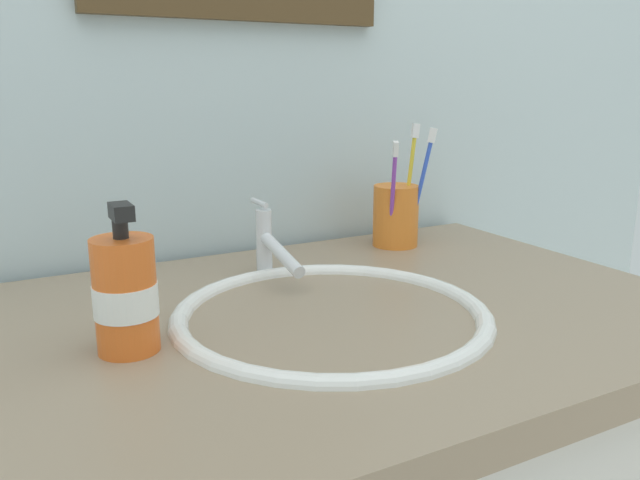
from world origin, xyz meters
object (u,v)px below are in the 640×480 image
at_px(toothbrush_cup, 396,216).
at_px(soap_dispenser, 125,295).
at_px(toothbrush_yellow, 410,176).
at_px(toothbrush_blue, 422,180).
at_px(faucet, 270,245).
at_px(toothbrush_purple, 393,188).

relative_size(toothbrush_cup, soap_dispenser, 0.65).
height_order(toothbrush_yellow, soap_dispenser, toothbrush_yellow).
distance_m(toothbrush_cup, toothbrush_yellow, 0.07).
relative_size(toothbrush_yellow, toothbrush_blue, 1.03).
height_order(faucet, toothbrush_purple, toothbrush_purple).
relative_size(toothbrush_purple, soap_dispenser, 1.13).
relative_size(faucet, toothbrush_cup, 1.51).
relative_size(toothbrush_blue, toothbrush_purple, 1.10).
bearing_deg(toothbrush_blue, soap_dispenser, -159.32).
bearing_deg(toothbrush_yellow, faucet, -168.08).
xyz_separation_m(toothbrush_cup, toothbrush_blue, (0.03, -0.03, 0.07)).
relative_size(toothbrush_yellow, soap_dispenser, 1.27).
height_order(faucet, soap_dispenser, soap_dispenser).
relative_size(faucet, toothbrush_purple, 0.88).
bearing_deg(toothbrush_yellow, soap_dispenser, -156.64).
distance_m(faucet, soap_dispenser, 0.29).
bearing_deg(toothbrush_purple, soap_dispenser, -156.98).
bearing_deg(faucet, soap_dispenser, -145.04).
bearing_deg(soap_dispenser, faucet, 34.96).
bearing_deg(toothbrush_purple, toothbrush_yellow, 26.43).
bearing_deg(soap_dispenser, toothbrush_purple, 23.02).
xyz_separation_m(toothbrush_purple, soap_dispenser, (-0.48, -0.20, -0.05)).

